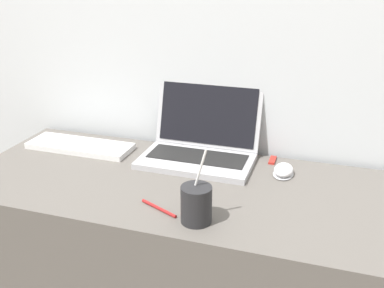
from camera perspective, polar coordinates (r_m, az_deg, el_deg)
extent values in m
cube|color=silver|center=(1.54, 4.52, 16.78)|extent=(7.00, 0.04, 2.50)
cube|color=#5B5651|center=(1.58, 0.54, -17.55)|extent=(1.47, 0.58, 0.76)
cube|color=#ADADB2|center=(1.51, 0.51, -2.20)|extent=(0.38, 0.22, 0.02)
cube|color=black|center=(1.52, 0.70, -1.56)|extent=(0.33, 0.12, 0.00)
cube|color=#ADADB2|center=(1.59, 2.08, 3.93)|extent=(0.38, 0.08, 0.23)
cube|color=black|center=(1.58, 2.03, 3.93)|extent=(0.35, 0.06, 0.21)
cylinder|color=#232326|center=(1.17, 0.55, -7.68)|extent=(0.08, 0.08, 0.10)
cylinder|color=black|center=(1.14, 0.56, -5.66)|extent=(0.07, 0.07, 0.01)
cylinder|color=white|center=(1.14, 0.68, -4.44)|extent=(0.05, 0.01, 0.17)
ellipsoid|color=#B2B2B7|center=(1.46, 11.51, -3.74)|extent=(0.06, 0.09, 0.01)
ellipsoid|color=silver|center=(1.46, 11.55, -3.24)|extent=(0.06, 0.09, 0.03)
cube|color=silver|center=(1.68, -14.01, -0.24)|extent=(0.38, 0.13, 0.02)
cube|color=#B2261E|center=(1.55, 10.19, -2.03)|extent=(0.02, 0.06, 0.01)
cylinder|color=#A51E1E|center=(1.24, -4.23, -8.15)|extent=(0.12, 0.06, 0.01)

